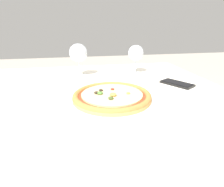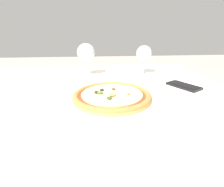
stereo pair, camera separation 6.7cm
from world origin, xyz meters
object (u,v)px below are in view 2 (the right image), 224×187
pizza_plate (112,97)px  wine_glass_far_left (144,54)px  dining_table (78,116)px  wine_glass_far_right (86,53)px  cell_phone (184,86)px

pizza_plate → wine_glass_far_left: (0.20, 0.36, 0.09)m
dining_table → pizza_plate: (0.13, -0.04, 0.09)m
wine_glass_far_right → cell_phone: 0.50m
cell_phone → pizza_plate: bearing=-157.9°
wine_glass_far_left → wine_glass_far_right: wine_glass_far_right is taller
pizza_plate → wine_glass_far_right: bearing=106.6°
dining_table → wine_glass_far_left: size_ratio=8.26×
dining_table → cell_phone: 0.48m
wine_glass_far_left → wine_glass_far_right: (-0.31, -0.00, 0.01)m
wine_glass_far_left → cell_phone: (0.13, -0.23, -0.10)m
dining_table → wine_glass_far_right: bearing=86.0°
dining_table → wine_glass_far_right: size_ratio=7.57×
pizza_plate → cell_phone: bearing=22.1°
cell_phone → wine_glass_far_right: bearing=152.7°
wine_glass_far_left → wine_glass_far_right: bearing=-179.1°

